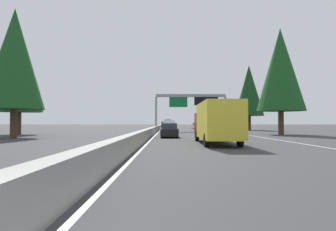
{
  "coord_description": "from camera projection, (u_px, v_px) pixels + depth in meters",
  "views": [
    {
      "loc": [
        -1.81,
        -1.76,
        1.56
      ],
      "look_at": [
        58.79,
        -1.82,
        3.03
      ],
      "focal_mm": 30.49,
      "sensor_mm": 36.0,
      "label": 1
    }
  ],
  "objects": [
    {
      "name": "shoulder_stripe_median",
      "position": [
        162.0,
        129.0,
        71.75
      ],
      "size": [
        160.0,
        0.16,
        0.01
      ],
      "primitive_type": "cube",
      "color": "silver",
      "rests_on": "ground"
    },
    {
      "name": "ground_plane",
      "position": [
        160.0,
        130.0,
        61.75
      ],
      "size": [
        320.0,
        320.0,
        0.0
      ],
      "primitive_type": "plane",
      "color": "#38383A"
    },
    {
      "name": "box_truck_mid_center",
      "position": [
        216.0,
        122.0,
        20.65
      ],
      "size": [
        8.5,
        2.4,
        2.95
      ],
      "color": "gold",
      "rests_on": "ground"
    },
    {
      "name": "shoulder_stripe_right",
      "position": [
        206.0,
        129.0,
        71.76
      ],
      "size": [
        160.0,
        0.16,
        0.01
      ],
      "primitive_type": "cube",
      "color": "silver",
      "rests_on": "ground"
    },
    {
      "name": "conifer_left_near",
      "position": [
        19.0,
        72.0,
        36.47
      ],
      "size": [
        5.81,
        5.81,
        13.21
      ],
      "color": "#4C3823",
      "rests_on": "ground"
    },
    {
      "name": "sedan_near_right",
      "position": [
        167.0,
        126.0,
        78.08
      ],
      "size": [
        4.4,
        1.8,
        1.47
      ],
      "color": "red",
      "rests_on": "ground"
    },
    {
      "name": "bus_far_center",
      "position": [
        168.0,
        122.0,
        124.41
      ],
      "size": [
        11.5,
        2.55,
        3.1
      ],
      "color": "white",
      "rests_on": "ground"
    },
    {
      "name": "minivan_distant_a",
      "position": [
        167.0,
        126.0,
        55.47
      ],
      "size": [
        5.0,
        1.95,
        1.69
      ],
      "color": "black",
      "rests_on": "ground"
    },
    {
      "name": "sign_gantry_overhead",
      "position": [
        192.0,
        102.0,
        50.47
      ],
      "size": [
        0.5,
        12.68,
        6.57
      ],
      "color": "gray",
      "rests_on": "ground"
    },
    {
      "name": "median_barrier",
      "position": [
        161.0,
        126.0,
        81.75
      ],
      "size": [
        180.0,
        0.56,
        0.9
      ],
      "primitive_type": "cube",
      "color": "gray",
      "rests_on": "ground"
    },
    {
      "name": "sedan_mid_left",
      "position": [
        196.0,
        126.0,
        71.0
      ],
      "size": [
        4.4,
        1.8,
        1.47
      ],
      "color": "white",
      "rests_on": "ground"
    },
    {
      "name": "sedan_far_right",
      "position": [
        169.0,
        131.0,
        29.9
      ],
      "size": [
        4.4,
        1.8,
        1.47
      ],
      "color": "black",
      "rests_on": "ground"
    },
    {
      "name": "conifer_right_mid",
      "position": [
        249.0,
        91.0,
        57.35
      ],
      "size": [
        5.77,
        5.77,
        13.11
      ],
      "color": "#4C3823",
      "rests_on": "ground"
    },
    {
      "name": "conifer_right_near",
      "position": [
        280.0,
        70.0,
        36.59
      ],
      "size": [
        6.04,
        6.04,
        13.73
      ],
      "color": "#4C3823",
      "rests_on": "ground"
    },
    {
      "name": "conifer_left_foreground",
      "position": [
        14.0,
        59.0,
        28.4
      ],
      "size": [
        5.72,
        5.72,
        13.01
      ],
      "color": "#4C3823",
      "rests_on": "ground"
    },
    {
      "name": "pickup_near_center",
      "position": [
        169.0,
        127.0,
        44.73
      ],
      "size": [
        5.6,
        2.0,
        1.86
      ],
      "color": "silver",
      "rests_on": "ground"
    }
  ]
}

